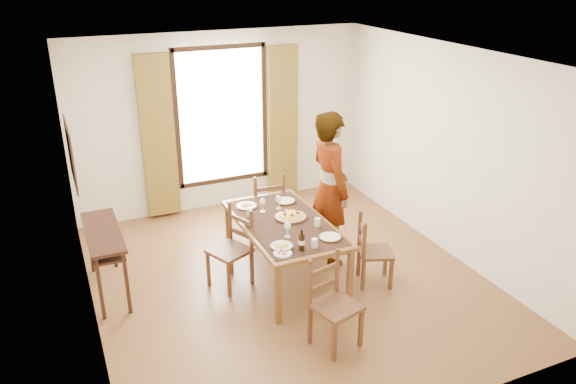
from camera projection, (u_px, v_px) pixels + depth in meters
name	position (u px, v px, depth m)	size (l,w,h in m)	color
ground	(287.00, 278.00, 6.92)	(5.00, 5.00, 0.00)	#5A311C
room_shell	(282.00, 157.00, 6.43)	(4.60, 5.10, 2.74)	white
console_table	(104.00, 239.00, 6.41)	(0.38, 1.20, 0.80)	black
dining_table	(284.00, 227.00, 6.69)	(0.99, 1.81, 0.76)	brown
chair_west	(232.00, 250.00, 6.65)	(0.57, 0.57, 0.97)	brown
chair_north	(266.00, 208.00, 7.71)	(0.49, 0.49, 1.01)	brown
chair_south	(334.00, 306.00, 5.60)	(0.52, 0.52, 0.96)	brown
chair_east	(373.00, 253.00, 6.69)	(0.50, 0.50, 0.87)	brown
man	(330.00, 189.00, 7.00)	(0.48, 0.73, 1.99)	#999CA1
plate_sw	(282.00, 245.00, 6.08)	(0.27, 0.27, 0.05)	silver
plate_se	(330.00, 236.00, 6.27)	(0.27, 0.27, 0.05)	silver
plate_nw	(247.00, 205.00, 7.06)	(0.27, 0.27, 0.05)	silver
plate_ne	(285.00, 200.00, 7.20)	(0.27, 0.27, 0.05)	silver
pasta_platter	(291.00, 214.00, 6.75)	(0.40, 0.40, 0.10)	#C46A19
caprese_plate	(283.00, 252.00, 5.94)	(0.20, 0.20, 0.04)	silver
wine_glass_a	(288.00, 230.00, 6.27)	(0.08, 0.08, 0.18)	white
wine_glass_b	(279.00, 202.00, 6.98)	(0.08, 0.08, 0.18)	white
wine_glass_c	(263.00, 205.00, 6.89)	(0.08, 0.08, 0.18)	white
tumbler_a	(317.00, 222.00, 6.54)	(0.07, 0.07, 0.10)	silver
tumbler_b	(249.00, 212.00, 6.81)	(0.07, 0.07, 0.10)	silver
tumbler_c	(315.00, 243.00, 6.07)	(0.07, 0.07, 0.10)	silver
wine_bottle	(302.00, 240.00, 5.98)	(0.07, 0.07, 0.25)	black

